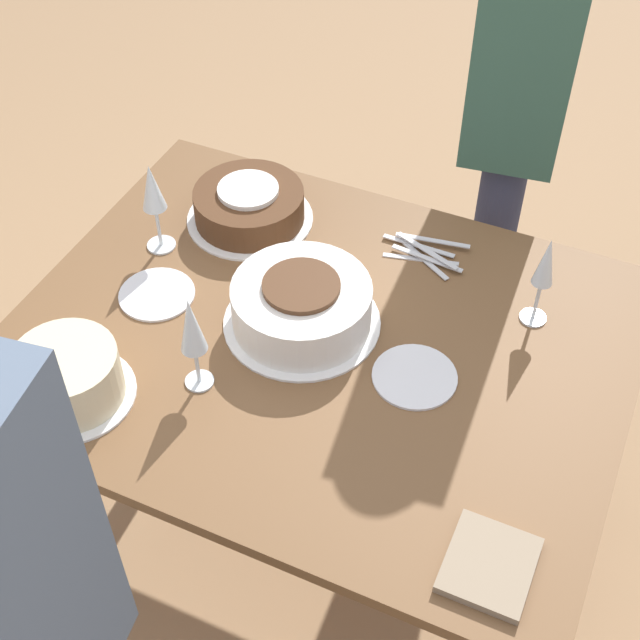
# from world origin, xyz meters

# --- Properties ---
(ground_plane) EXTENTS (12.00, 12.00, 0.00)m
(ground_plane) POSITION_xyz_m (0.00, 0.00, 0.00)
(ground_plane) COLOR #A87F56
(dining_table) EXTENTS (1.25, 0.98, 0.78)m
(dining_table) POSITION_xyz_m (0.00, 0.00, 0.65)
(dining_table) COLOR brown
(dining_table) RESTS_ON ground_plane
(cake_center_white) EXTENTS (0.33, 0.33, 0.11)m
(cake_center_white) POSITION_xyz_m (0.05, -0.02, 0.83)
(cake_center_white) COLOR white
(cake_center_white) RESTS_ON dining_table
(cake_front_chocolate) EXTENTS (0.30, 0.30, 0.09)m
(cake_front_chocolate) POSITION_xyz_m (0.30, -0.28, 0.82)
(cake_front_chocolate) COLOR white
(cake_front_chocolate) RESTS_ON dining_table
(cake_back_decorated) EXTENTS (0.24, 0.24, 0.11)m
(cake_back_decorated) POSITION_xyz_m (0.37, 0.34, 0.83)
(cake_back_decorated) COLOR white
(cake_back_decorated) RESTS_ON dining_table
(wine_glass_near) EXTENTS (0.07, 0.07, 0.22)m
(wine_glass_near) POSITION_xyz_m (0.44, -0.11, 0.93)
(wine_glass_near) COLOR silver
(wine_glass_near) RESTS_ON dining_table
(wine_glass_far) EXTENTS (0.06, 0.06, 0.23)m
(wine_glass_far) POSITION_xyz_m (0.17, 0.21, 0.93)
(wine_glass_far) COLOR silver
(wine_glass_far) RESTS_ON dining_table
(wine_glass_extra) EXTENTS (0.06, 0.06, 0.22)m
(wine_glass_extra) POSITION_xyz_m (-0.38, -0.23, 0.92)
(wine_glass_extra) COLOR silver
(wine_glass_extra) RESTS_ON dining_table
(dessert_plate_left) EXTENTS (0.17, 0.17, 0.01)m
(dessert_plate_left) POSITION_xyz_m (-0.21, 0.02, 0.78)
(dessert_plate_left) COLOR silver
(dessert_plate_left) RESTS_ON dining_table
(dessert_plate_right) EXTENTS (0.16, 0.16, 0.01)m
(dessert_plate_right) POSITION_xyz_m (0.37, 0.03, 0.78)
(dessert_plate_right) COLOR silver
(dessert_plate_right) RESTS_ON dining_table
(fork_pile) EXTENTS (0.20, 0.12, 0.02)m
(fork_pile) POSITION_xyz_m (-0.11, -0.33, 0.78)
(fork_pile) COLOR silver
(fork_pile) RESTS_ON dining_table
(napkin_stack) EXTENTS (0.14, 0.16, 0.02)m
(napkin_stack) POSITION_xyz_m (-0.47, 0.36, 0.78)
(napkin_stack) COLOR gray
(napkin_stack) RESTS_ON dining_table
(person_cutting) EXTENTS (0.27, 0.43, 1.76)m
(person_cutting) POSITION_xyz_m (-0.18, -0.78, 1.07)
(person_cutting) COLOR #2D334C
(person_cutting) RESTS_ON ground_plane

